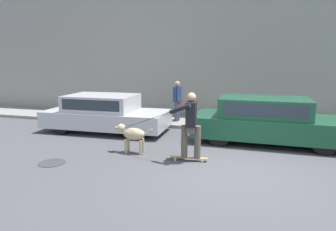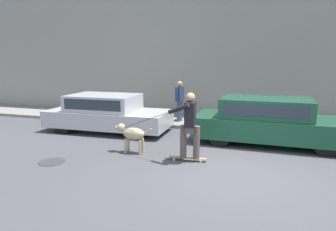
{
  "view_description": "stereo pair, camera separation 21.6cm",
  "coord_description": "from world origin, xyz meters",
  "px_view_note": "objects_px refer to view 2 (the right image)",
  "views": [
    {
      "loc": [
        0.36,
        -6.43,
        2.47
      ],
      "look_at": [
        -1.84,
        1.28,
        0.95
      ],
      "focal_mm": 32.0,
      "sensor_mm": 36.0,
      "label": 1
    },
    {
      "loc": [
        0.57,
        -6.36,
        2.47
      ],
      "look_at": [
        -1.84,
        1.28,
        0.95
      ],
      "focal_mm": 32.0,
      "sensor_mm": 36.0,
      "label": 2
    }
  ],
  "objects_px": {
    "parked_car_0": "(107,113)",
    "parked_car_1": "(269,121)",
    "dog": "(132,134)",
    "pedestrian_with_bag": "(180,99)",
    "skateboarder": "(190,123)"
  },
  "relations": [
    {
      "from": "skateboarder",
      "to": "parked_car_1",
      "type": "bearing_deg",
      "value": -135.08
    },
    {
      "from": "parked_car_1",
      "to": "dog",
      "type": "bearing_deg",
      "value": -148.43
    },
    {
      "from": "dog",
      "to": "pedestrian_with_bag",
      "type": "xyz_separation_m",
      "value": [
        0.26,
        3.85,
        0.45
      ]
    },
    {
      "from": "parked_car_0",
      "to": "parked_car_1",
      "type": "distance_m",
      "value": 5.32
    },
    {
      "from": "skateboarder",
      "to": "pedestrian_with_bag",
      "type": "bearing_deg",
      "value": -76.56
    },
    {
      "from": "dog",
      "to": "skateboarder",
      "type": "height_order",
      "value": "skateboarder"
    },
    {
      "from": "dog",
      "to": "pedestrian_with_bag",
      "type": "relative_size",
      "value": 0.69
    },
    {
      "from": "dog",
      "to": "pedestrian_with_bag",
      "type": "distance_m",
      "value": 3.88
    },
    {
      "from": "parked_car_0",
      "to": "dog",
      "type": "distance_m",
      "value": 2.74
    },
    {
      "from": "parked_car_1",
      "to": "pedestrian_with_bag",
      "type": "bearing_deg",
      "value": 151.72
    },
    {
      "from": "parked_car_0",
      "to": "skateboarder",
      "type": "distance_m",
      "value": 4.11
    },
    {
      "from": "parked_car_0",
      "to": "pedestrian_with_bag",
      "type": "distance_m",
      "value": 2.81
    },
    {
      "from": "parked_car_0",
      "to": "parked_car_1",
      "type": "bearing_deg",
      "value": -1.14
    },
    {
      "from": "pedestrian_with_bag",
      "to": "parked_car_1",
      "type": "bearing_deg",
      "value": -18.23
    },
    {
      "from": "parked_car_0",
      "to": "parked_car_1",
      "type": "xyz_separation_m",
      "value": [
        5.31,
        0.0,
        0.05
      ]
    }
  ]
}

